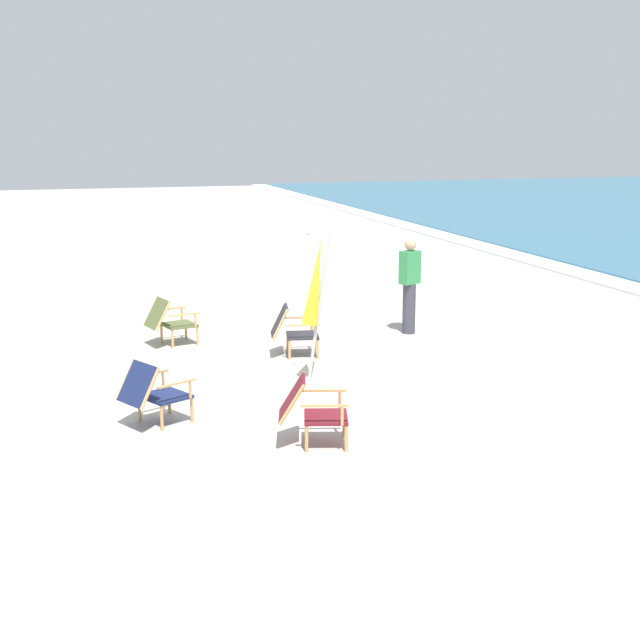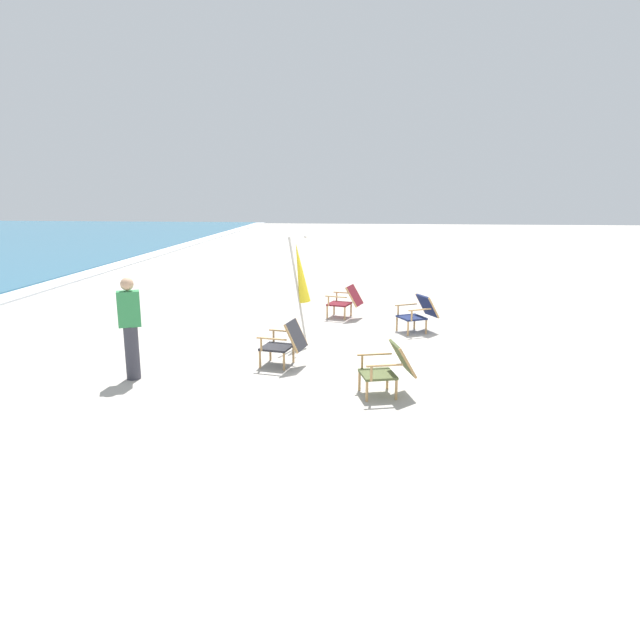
% 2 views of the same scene
% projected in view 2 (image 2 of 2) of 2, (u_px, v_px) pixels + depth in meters
% --- Properties ---
extents(ground_plane, '(80.00, 80.00, 0.00)m').
position_uv_depth(ground_plane, '(358.00, 353.00, 10.54)').
color(ground_plane, '#B2AAA0').
extents(beach_chair_far_center, '(0.86, 0.94, 0.78)m').
position_uv_depth(beach_chair_far_center, '(419.00, 312.00, 12.02)').
color(beach_chair_far_center, '#19234C').
rests_on(beach_chair_far_center, ground).
extents(beach_chair_front_right, '(0.75, 0.88, 0.78)m').
position_uv_depth(beach_chair_front_right, '(389.00, 367.00, 8.31)').
color(beach_chair_front_right, '#515B33').
rests_on(beach_chair_front_right, ground).
extents(beach_chair_front_left, '(0.71, 0.83, 0.80)m').
position_uv_depth(beach_chair_front_left, '(286.00, 342.00, 9.66)').
color(beach_chair_front_left, '#28282D').
rests_on(beach_chair_front_left, ground).
extents(beach_chair_mid_center, '(0.76, 0.90, 0.78)m').
position_uv_depth(beach_chair_mid_center, '(346.00, 300.00, 13.32)').
color(beach_chair_mid_center, maroon).
rests_on(beach_chair_mid_center, ground).
extents(umbrella_furled_yellow, '(0.27, 0.44, 2.11)m').
position_uv_depth(umbrella_furled_yellow, '(300.00, 274.00, 10.88)').
color(umbrella_furled_yellow, '#B7B2A8').
rests_on(umbrella_furled_yellow, ground).
extents(person_near_chairs, '(0.32, 0.39, 1.63)m').
position_uv_depth(person_near_chairs, '(130.00, 328.00, 8.92)').
color(person_near_chairs, '#383842').
rests_on(person_near_chairs, ground).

